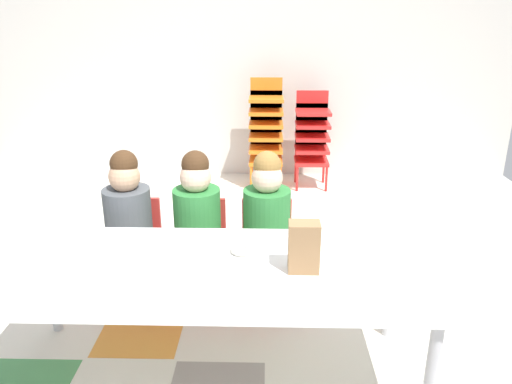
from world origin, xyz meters
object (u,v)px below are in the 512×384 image
seated_child_middle_seat (197,215)px  kid_chair_orange_stack (266,128)px  paper_plate_near_edge (242,253)px  kid_chair_red_stack (312,134)px  donut_powdered_on_plate (242,249)px  craft_table (211,274)px  seated_child_near_camera (129,215)px  seated_child_far_right (267,216)px  paper_bag_brown (304,247)px

seated_child_middle_seat → kid_chair_orange_stack: kid_chair_orange_stack is taller
paper_plate_near_edge → kid_chair_red_stack: bearing=78.5°
paper_plate_near_edge → donut_powdered_on_plate: donut_powdered_on_plate is taller
kid_chair_red_stack → paper_plate_near_edge: kid_chair_red_stack is taller
craft_table → seated_child_near_camera: (-0.53, 0.62, 0.02)m
seated_child_far_right → kid_chair_red_stack: size_ratio=1.00×
seated_child_near_camera → donut_powdered_on_plate: (0.66, -0.51, 0.05)m
kid_chair_orange_stack → seated_child_far_right: bearing=-89.6°
seated_child_middle_seat → seated_child_near_camera: bearing=180.0°
seated_child_near_camera → paper_plate_near_edge: size_ratio=5.10×
kid_chair_orange_stack → donut_powdered_on_plate: kid_chair_orange_stack is taller
seated_child_middle_seat → donut_powdered_on_plate: 0.58m
paper_bag_brown → paper_plate_near_edge: (-0.27, 0.14, -0.11)m
seated_child_near_camera → donut_powdered_on_plate: size_ratio=8.59×
seated_child_middle_seat → donut_powdered_on_plate: bearing=-61.6°
seated_child_near_camera → paper_bag_brown: bearing=-35.1°
craft_table → paper_plate_near_edge: paper_plate_near_edge is taller
kid_chair_red_stack → seated_child_far_right: bearing=-101.4°
craft_table → donut_powdered_on_plate: size_ratio=18.04×
seated_child_far_right → kid_chair_orange_stack: bearing=90.4°
kid_chair_red_stack → donut_powdered_on_plate: (-0.54, -2.62, 0.09)m
kid_chair_orange_stack → donut_powdered_on_plate: bearing=-92.1°
kid_chair_orange_stack → donut_powdered_on_plate: 2.63m
craft_table → seated_child_middle_seat: 0.64m
seated_child_far_right → kid_chair_orange_stack: kid_chair_orange_stack is taller
craft_table → paper_bag_brown: bearing=-4.7°
seated_child_far_right → craft_table: bearing=-111.3°
seated_child_middle_seat → seated_child_far_right: same height
seated_child_near_camera → kid_chair_red_stack: (1.20, 2.12, -0.04)m
kid_chair_red_stack → paper_bag_brown: size_ratio=4.18×
craft_table → kid_chair_red_stack: (0.67, 2.73, -0.02)m
seated_child_far_right → kid_chair_red_stack: bearing=78.6°
paper_plate_near_edge → seated_child_far_right: bearing=77.8°
seated_child_far_right → paper_plate_near_edge: bearing=-102.2°
seated_child_middle_seat → paper_plate_near_edge: bearing=-61.6°
seated_child_middle_seat → kid_chair_red_stack: bearing=69.0°
craft_table → donut_powdered_on_plate: bearing=40.0°
kid_chair_orange_stack → paper_plate_near_edge: size_ratio=5.78×
seated_child_far_right → paper_bag_brown: 0.68m
kid_chair_red_stack → paper_bag_brown: 2.79m
donut_powdered_on_plate → paper_plate_near_edge: bearing=0.0°
seated_child_middle_seat → paper_bag_brown: size_ratio=4.17×
donut_powdered_on_plate → seated_child_middle_seat: bearing=118.4°
kid_chair_orange_stack → paper_bag_brown: kid_chair_orange_stack is taller
craft_table → seated_child_middle_seat: bearing=103.2°
seated_child_middle_seat → donut_powdered_on_plate: size_ratio=8.59×
craft_table → seated_child_far_right: bearing=68.7°
seated_child_near_camera → seated_child_middle_seat: bearing=0.0°
seated_child_middle_seat → kid_chair_red_stack: size_ratio=1.00×
kid_chair_red_stack → paper_plate_near_edge: 2.68m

